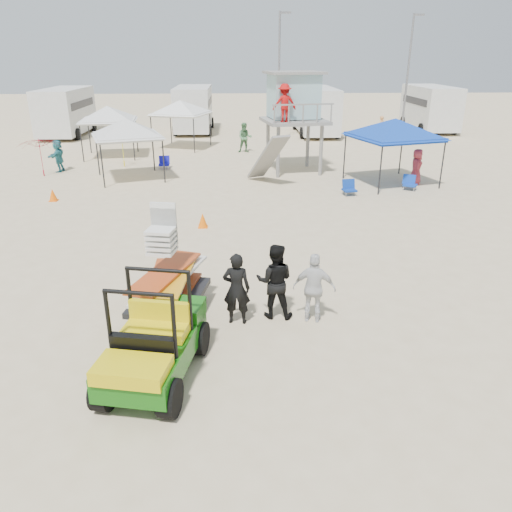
{
  "coord_description": "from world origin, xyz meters",
  "views": [
    {
      "loc": [
        0.06,
        -7.45,
        5.57
      ],
      "look_at": [
        0.5,
        3.0,
        1.3
      ],
      "focal_mm": 35.0,
      "sensor_mm": 36.0,
      "label": 1
    }
  ],
  "objects_px": {
    "surf_trailer": "(168,279)",
    "canopy_blue": "(395,122)",
    "lifeguard_tower": "(293,100)",
    "man_left": "(237,289)",
    "utility_cart": "(151,336)"
  },
  "relations": [
    {
      "from": "surf_trailer",
      "to": "man_left",
      "type": "xyz_separation_m",
      "value": [
        1.52,
        -0.3,
        -0.13
      ]
    },
    {
      "from": "canopy_blue",
      "to": "surf_trailer",
      "type": "bearing_deg",
      "value": -125.22
    },
    {
      "from": "surf_trailer",
      "to": "canopy_blue",
      "type": "height_order",
      "value": "canopy_blue"
    },
    {
      "from": "man_left",
      "to": "lifeguard_tower",
      "type": "relative_size",
      "value": 0.35
    },
    {
      "from": "man_left",
      "to": "lifeguard_tower",
      "type": "height_order",
      "value": "lifeguard_tower"
    },
    {
      "from": "man_left",
      "to": "lifeguard_tower",
      "type": "xyz_separation_m",
      "value": [
        2.84,
        15.23,
        2.64
      ]
    },
    {
      "from": "surf_trailer",
      "to": "lifeguard_tower",
      "type": "xyz_separation_m",
      "value": [
        4.36,
        14.93,
        2.51
      ]
    },
    {
      "from": "lifeguard_tower",
      "to": "man_left",
      "type": "bearing_deg",
      "value": -100.56
    },
    {
      "from": "surf_trailer",
      "to": "canopy_blue",
      "type": "distance_m",
      "value": 15.03
    },
    {
      "from": "surf_trailer",
      "to": "lifeguard_tower",
      "type": "distance_m",
      "value": 15.75
    },
    {
      "from": "surf_trailer",
      "to": "canopy_blue",
      "type": "bearing_deg",
      "value": 54.78
    },
    {
      "from": "lifeguard_tower",
      "to": "canopy_blue",
      "type": "relative_size",
      "value": 1.15
    },
    {
      "from": "utility_cart",
      "to": "man_left",
      "type": "height_order",
      "value": "utility_cart"
    },
    {
      "from": "utility_cart",
      "to": "man_left",
      "type": "distance_m",
      "value": 2.54
    },
    {
      "from": "canopy_blue",
      "to": "lifeguard_tower",
      "type": "bearing_deg",
      "value": 147.2
    }
  ]
}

